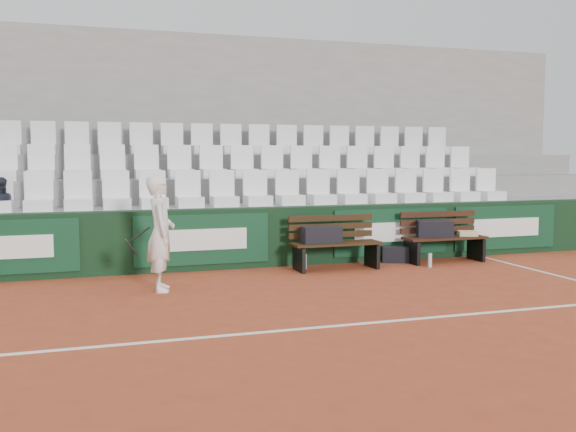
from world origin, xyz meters
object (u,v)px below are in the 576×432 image
Objects in this scene: bench_left at (336,256)px; water_bottle_far at (430,260)px; sports_bag_right at (435,229)px; water_bottle_near at (305,262)px; tennis_player at (160,233)px; bench_right at (444,249)px; sports_bag_left at (322,235)px; sports_bag_ground at (395,254)px.

bench_left is 1.61m from water_bottle_far.
water_bottle_far is (-0.33, -0.42, -0.47)m from sports_bag_right.
water_bottle_near is (-2.40, 0.07, -0.47)m from sports_bag_right.
water_bottle_far is 0.15× the size of tennis_player.
bench_right is 0.68m from water_bottle_far.
water_bottle_near is 2.75m from tennis_player.
bench_left is at bearing -177.33° from bench_right.
tennis_player is (-2.47, -1.01, 0.68)m from water_bottle_near.
sports_bag_right reaches higher than bench_right.
bench_right is 0.93× the size of tennis_player.
sports_bag_left is 0.55m from water_bottle_near.
water_bottle_far is (2.07, -0.49, -0.00)m from water_bottle_near.
tennis_player is at bearing -164.45° from bench_left.
sports_bag_right reaches higher than sports_bag_left.
tennis_player is (-4.22, -1.17, 0.66)m from sports_bag_ground.
bench_right is 0.42m from sports_bag_right.
sports_bag_left reaches higher than water_bottle_near.
bench_right is 0.89m from sports_bag_ground.
bench_left is 6.02× the size of water_bottle_near.
sports_bag_right is 4.96m from tennis_player.
sports_bag_ground is at bearing 5.29° from water_bottle_near.
sports_bag_ground is (-0.85, 0.25, -0.08)m from bench_right.
sports_bag_ground is (1.53, 0.36, -0.45)m from sports_bag_left.
sports_bag_right is (1.91, 0.11, 0.37)m from bench_left.
sports_bag_left is at bearing 170.98° from water_bottle_far.
bench_left is 2.44× the size of sports_bag_right.
sports_bag_left reaches higher than bench_right.
sports_bag_left is 2.82m from tennis_player.
sports_bag_right is (-0.19, 0.01, 0.37)m from bench_right.
sports_bag_ground is at bearing 160.22° from sports_bag_right.
bench_left is 1.31m from sports_bag_ground.
sports_bag_left is (-2.37, -0.12, 0.36)m from bench_right.
sports_bag_right is 2.45m from water_bottle_near.
tennis_player is at bearing -169.16° from sports_bag_right.
tennis_player is (-4.87, -0.93, 0.21)m from sports_bag_right.
sports_bag_right is 0.83m from sports_bag_ground.
water_bottle_far is at bearing -13.43° from water_bottle_near.
water_bottle_near is at bearing 178.28° from sports_bag_right.
bench_left is at bearing 168.80° from water_bottle_far.
bench_right reaches higher than water_bottle_near.
sports_bag_left reaches higher than bench_left.
bench_left is at bearing -176.73° from sports_bag_right.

